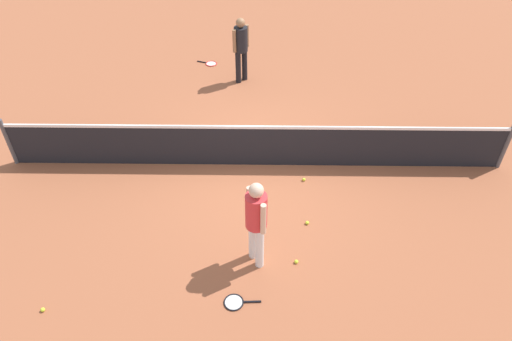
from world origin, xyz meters
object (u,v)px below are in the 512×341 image
(player_near_side, at_px, (256,218))
(tennis_racket_near_player, at_px, (235,302))
(tennis_ball_baseline, at_px, (304,179))
(tennis_racket_far_player, at_px, (210,63))
(tennis_ball_stray_right, at_px, (307,223))
(tennis_ball_stray_left, at_px, (43,310))
(tennis_ball_by_net, at_px, (296,262))
(player_far_side, at_px, (241,45))

(player_near_side, distance_m, tennis_racket_near_player, 1.34)
(tennis_racket_near_player, xyz_separation_m, tennis_ball_baseline, (1.23, 2.86, 0.02))
(tennis_racket_far_player, bearing_deg, tennis_ball_stray_right, -69.42)
(tennis_racket_near_player, xyz_separation_m, tennis_ball_stray_left, (-2.91, -0.19, 0.02))
(tennis_ball_by_net, relative_size, tennis_ball_baseline, 1.00)
(tennis_ball_stray_right, bearing_deg, tennis_ball_baseline, 89.24)
(player_near_side, xyz_separation_m, tennis_racket_near_player, (-0.31, -0.84, -1.00))
(tennis_ball_by_net, bearing_deg, tennis_ball_stray_left, -165.99)
(player_near_side, height_order, tennis_ball_stray_right, player_near_side)
(player_near_side, xyz_separation_m, tennis_ball_stray_right, (0.91, 0.84, -0.98))
(player_near_side, bearing_deg, tennis_ball_stray_right, 42.60)
(tennis_ball_by_net, bearing_deg, player_far_side, 100.58)
(tennis_ball_stray_left, relative_size, tennis_ball_stray_right, 1.00)
(player_near_side, height_order, tennis_racket_far_player, player_near_side)
(tennis_ball_stray_right, bearing_deg, player_far_side, 104.88)
(tennis_racket_near_player, distance_m, tennis_ball_stray_right, 2.07)
(tennis_racket_near_player, relative_size, tennis_racket_far_player, 0.97)
(tennis_racket_far_player, distance_m, tennis_ball_stray_left, 8.15)
(player_near_side, bearing_deg, tennis_ball_stray_left, -162.39)
(tennis_racket_near_player, bearing_deg, player_near_side, 69.76)
(tennis_racket_near_player, distance_m, tennis_ball_by_net, 1.25)
(tennis_ball_by_net, bearing_deg, tennis_ball_stray_right, 74.80)
(player_near_side, height_order, player_far_side, same)
(tennis_ball_baseline, xyz_separation_m, tennis_ball_stray_left, (-4.14, -3.04, 0.00))
(player_far_side, bearing_deg, tennis_ball_baseline, -70.79)
(tennis_ball_stray_right, bearing_deg, tennis_ball_by_net, -105.20)
(tennis_ball_stray_left, height_order, tennis_ball_stray_right, same)
(player_far_side, relative_size, tennis_ball_by_net, 25.76)
(tennis_racket_near_player, distance_m, tennis_ball_stray_left, 2.92)
(tennis_racket_far_player, relative_size, tennis_ball_stray_left, 9.19)
(tennis_ball_by_net, bearing_deg, tennis_racket_far_player, 106.33)
(tennis_racket_far_player, bearing_deg, tennis_ball_baseline, -64.86)
(player_far_side, relative_size, tennis_racket_far_player, 2.80)
(tennis_ball_baseline, xyz_separation_m, tennis_ball_stray_right, (-0.02, -1.18, 0.00))
(tennis_ball_baseline, relative_size, tennis_ball_stray_right, 1.00)
(tennis_racket_far_player, height_order, tennis_ball_by_net, tennis_ball_by_net)
(tennis_ball_by_net, distance_m, tennis_ball_stray_left, 4.01)
(player_far_side, xyz_separation_m, tennis_racket_near_player, (0.15, -6.84, -1.00))
(player_near_side, bearing_deg, tennis_racket_near_player, -110.24)
(player_near_side, bearing_deg, tennis_ball_by_net, -4.45)
(player_far_side, distance_m, tennis_racket_far_player, 1.64)
(tennis_ball_stray_left, xyz_separation_m, tennis_ball_stray_right, (4.13, 1.86, 0.00))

